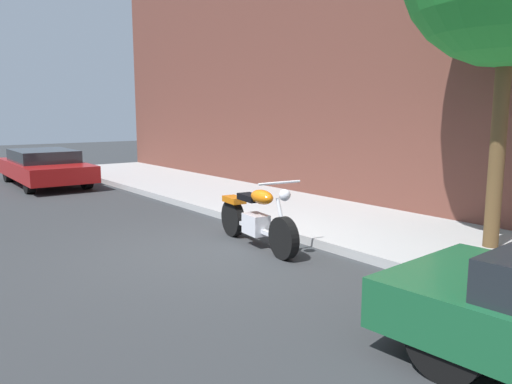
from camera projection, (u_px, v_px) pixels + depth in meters
ground_plane at (222, 252)px, 7.57m from camera, size 60.00×60.00×0.00m
sidewalk at (347, 223)px, 9.23m from camera, size 25.31×3.01×0.14m
building_facade at (415, 14)px, 9.67m from camera, size 25.31×0.50×7.98m
motorcycle at (256, 219)px, 7.81m from camera, size 2.21×0.72×1.12m
parked_car_red at (45, 166)px, 14.55m from camera, size 4.48×1.85×1.03m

